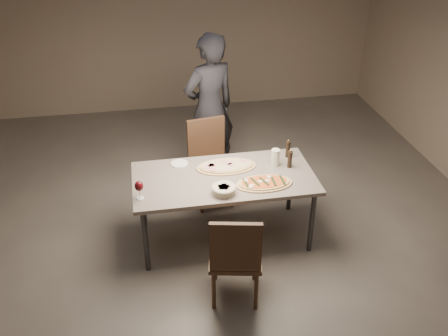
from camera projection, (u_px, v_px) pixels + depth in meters
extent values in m
plane|color=#5B544E|center=(224.00, 236.00, 5.32)|extent=(7.00, 7.00, 0.00)
plane|color=gray|center=(183.00, 21.00, 7.56)|extent=(6.00, 0.00, 6.00)
cube|color=slate|center=(224.00, 178.00, 4.95)|extent=(1.80, 0.90, 0.04)
cylinder|color=#333335|center=(145.00, 241.00, 4.70)|extent=(0.05, 0.05, 0.71)
cylinder|color=#333335|center=(312.00, 222.00, 4.95)|extent=(0.05, 0.05, 0.71)
cylinder|color=#333335|center=(142.00, 197.00, 5.33)|extent=(0.05, 0.05, 0.71)
cylinder|color=#333335|center=(290.00, 183.00, 5.57)|extent=(0.05, 0.05, 0.71)
ellipsoid|color=white|center=(252.00, 185.00, 4.73)|extent=(0.05, 0.05, 0.01)
ellipsoid|color=white|center=(268.00, 180.00, 4.81)|extent=(0.05, 0.05, 0.01)
ellipsoid|color=white|center=(260.00, 181.00, 4.79)|extent=(0.05, 0.05, 0.01)
ellipsoid|color=white|center=(246.00, 180.00, 4.81)|extent=(0.05, 0.05, 0.01)
ellipsoid|color=white|center=(251.00, 186.00, 4.71)|extent=(0.05, 0.05, 0.01)
ellipsoid|color=white|center=(269.00, 176.00, 4.86)|extent=(0.05, 0.05, 0.01)
cube|color=#1F3014|center=(246.00, 183.00, 4.77)|extent=(0.04, 0.16, 0.01)
cube|color=#1F3014|center=(255.00, 182.00, 4.79)|extent=(0.07, 0.16, 0.01)
cube|color=#1F3014|center=(264.00, 181.00, 4.79)|extent=(0.07, 0.16, 0.01)
cube|color=#1F3014|center=(274.00, 181.00, 4.79)|extent=(0.02, 0.16, 0.01)
cube|color=#1F3014|center=(282.00, 180.00, 4.82)|extent=(0.02, 0.16, 0.01)
cylinder|color=pink|center=(229.00, 163.00, 5.09)|extent=(0.07, 0.07, 0.00)
cylinder|color=pink|center=(208.00, 167.00, 5.03)|extent=(0.07, 0.07, 0.00)
cylinder|color=pink|center=(243.00, 160.00, 5.15)|extent=(0.07, 0.07, 0.00)
cylinder|color=pink|center=(213.00, 170.00, 4.98)|extent=(0.07, 0.07, 0.00)
cylinder|color=pink|center=(211.00, 165.00, 5.06)|extent=(0.07, 0.07, 0.00)
cylinder|color=pink|center=(231.00, 165.00, 5.06)|extent=(0.07, 0.07, 0.00)
cylinder|color=pink|center=(224.00, 161.00, 5.13)|extent=(0.07, 0.07, 0.00)
cylinder|color=pink|center=(213.00, 165.00, 5.07)|extent=(0.07, 0.07, 0.00)
cylinder|color=beige|center=(224.00, 190.00, 4.66)|extent=(0.20, 0.20, 0.08)
torus|color=beige|center=(224.00, 188.00, 4.64)|extent=(0.23, 0.23, 0.03)
cube|color=#A68443|center=(227.00, 188.00, 4.65)|extent=(0.07, 0.07, 0.04)
cube|color=#A68443|center=(224.00, 187.00, 4.67)|extent=(0.05, 0.06, 0.04)
cube|color=#A68443|center=(221.00, 188.00, 4.66)|extent=(0.07, 0.06, 0.04)
cube|color=#A68443|center=(222.00, 190.00, 4.63)|extent=(0.07, 0.08, 0.04)
cube|color=#A68443|center=(225.00, 190.00, 4.63)|extent=(0.08, 0.08, 0.04)
cylinder|color=white|center=(211.00, 164.00, 5.13)|extent=(0.13, 0.13, 0.01)
cylinder|color=#979938|center=(211.00, 164.00, 5.13)|extent=(0.09, 0.09, 0.00)
cylinder|color=black|center=(288.00, 150.00, 5.24)|extent=(0.05, 0.05, 0.16)
cylinder|color=black|center=(288.00, 142.00, 5.19)|extent=(0.05, 0.05, 0.02)
sphere|color=gold|center=(288.00, 141.00, 5.18)|extent=(0.02, 0.02, 0.02)
cylinder|color=black|center=(290.00, 160.00, 5.05)|extent=(0.05, 0.05, 0.16)
cylinder|color=black|center=(290.00, 152.00, 5.01)|extent=(0.05, 0.05, 0.02)
sphere|color=gold|center=(291.00, 151.00, 5.00)|extent=(0.02, 0.02, 0.02)
cylinder|color=silver|center=(275.00, 157.00, 5.08)|extent=(0.09, 0.09, 0.18)
cylinder|color=silver|center=(140.00, 198.00, 4.61)|extent=(0.07, 0.07, 0.01)
cylinder|color=silver|center=(140.00, 194.00, 4.58)|extent=(0.01, 0.01, 0.09)
ellipsoid|color=#490A0F|center=(139.00, 186.00, 4.54)|extent=(0.08, 0.08, 0.10)
cylinder|color=white|center=(180.00, 164.00, 5.14)|extent=(0.18, 0.18, 0.01)
cube|color=#432C1C|center=(235.00, 256.00, 4.38)|extent=(0.53, 0.53, 0.04)
cylinder|color=#432C1C|center=(214.00, 290.00, 4.34)|extent=(0.04, 0.04, 0.42)
cylinder|color=#432C1C|center=(256.00, 291.00, 4.34)|extent=(0.04, 0.04, 0.42)
cylinder|color=#432C1C|center=(215.00, 262.00, 4.66)|extent=(0.04, 0.04, 0.42)
cylinder|color=#432C1C|center=(255.00, 262.00, 4.65)|extent=(0.04, 0.04, 0.42)
cube|color=#432C1C|center=(236.00, 247.00, 4.06)|extent=(0.43, 0.13, 0.47)
cube|color=#432C1C|center=(212.00, 168.00, 5.67)|extent=(0.53, 0.53, 0.04)
cylinder|color=#432C1C|center=(222.00, 174.00, 6.00)|extent=(0.04, 0.04, 0.43)
cylinder|color=#432C1C|center=(192.00, 180.00, 5.89)|extent=(0.04, 0.04, 0.43)
cylinder|color=#432C1C|center=(233.00, 190.00, 5.70)|extent=(0.04, 0.04, 0.43)
cylinder|color=#432C1C|center=(202.00, 197.00, 5.59)|extent=(0.04, 0.04, 0.43)
cube|color=#432C1C|center=(206.00, 138.00, 5.70)|extent=(0.44, 0.11, 0.48)
imported|color=black|center=(210.00, 109.00, 5.93)|extent=(0.79, 0.66, 1.84)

